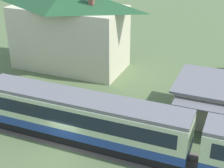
# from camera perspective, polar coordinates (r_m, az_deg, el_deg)

# --- Properties ---
(ground_plane) EXTENTS (600.00, 600.00, 0.00)m
(ground_plane) POSITION_cam_1_polar(r_m,az_deg,el_deg) (29.61, -8.10, -10.63)
(ground_plane) COLOR #566B42
(passenger_train) EXTENTS (56.93, 3.17, 4.23)m
(passenger_train) POSITION_cam_1_polar(r_m,az_deg,el_deg) (29.14, -4.49, -5.53)
(passenger_train) COLOR #234293
(passenger_train) RESTS_ON ground_plane
(railway_track) EXTENTS (122.77, 3.60, 0.04)m
(railway_track) POSITION_cam_1_polar(r_m,az_deg,el_deg) (31.95, -10.16, -7.79)
(railway_track) COLOR #665B51
(railway_track) RESTS_ON ground_plane
(station_house_dark_green_roof) EXTENTS (14.89, 7.57, 10.36)m
(station_house_dark_green_roof) POSITION_cam_1_polar(r_m,az_deg,el_deg) (43.66, -7.14, 9.43)
(station_house_dark_green_roof) COLOR beige
(station_house_dark_green_roof) RESTS_ON ground_plane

